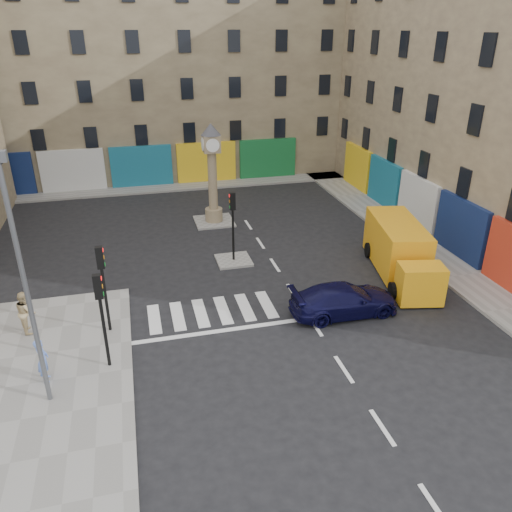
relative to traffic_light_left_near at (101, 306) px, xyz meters
name	(u,v)px	position (x,y,z in m)	size (l,w,h in m)	color
ground	(324,339)	(8.30, -0.20, -2.62)	(120.00, 120.00, 0.00)	black
sidewalk_left	(21,421)	(-2.70, -2.20, -2.55)	(7.00, 16.00, 0.15)	gray
sidewalk_right	(397,228)	(17.00, 9.80, -2.55)	(2.60, 30.00, 0.15)	gray
sidewalk_far	(170,187)	(4.30, 22.00, -2.55)	(32.00, 2.40, 0.15)	gray
island_near	(234,260)	(6.30, 7.80, -2.56)	(1.80, 1.80, 0.12)	gray
island_far	(214,221)	(6.30, 13.80, -2.56)	(2.40, 2.40, 0.12)	gray
building_right	(512,91)	(23.30, 9.80, 5.38)	(10.00, 30.00, 16.00)	tan
building_far	(156,65)	(4.30, 27.80, 5.88)	(32.00, 10.00, 17.00)	gray
traffic_light_left_near	(101,306)	(0.00, 0.00, 0.00)	(0.28, 0.22, 3.70)	black
traffic_light_left_far	(103,276)	(0.00, 2.40, 0.00)	(0.28, 0.22, 3.70)	black
traffic_light_island	(233,216)	(6.30, 7.80, -0.03)	(0.28, 0.22, 3.70)	black
lamp_post	(23,275)	(-1.90, -1.40, 2.17)	(0.50, 0.25, 8.30)	#595B60
clock_pillar	(212,168)	(6.30, 13.80, 0.93)	(1.20, 1.20, 6.10)	tan
navy_sedan	(344,300)	(9.84, 1.44, -1.93)	(1.92, 4.73, 1.37)	black
yellow_van	(400,251)	(14.10, 4.42, -1.39)	(3.43, 7.09, 2.48)	#F5A114
pedestrian_blue	(43,360)	(-2.13, -0.33, -1.64)	(0.61, 0.40, 1.67)	#6185DF
pedestrian_tan	(26,312)	(-3.17, 3.14, -1.58)	(0.86, 0.67, 1.77)	tan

